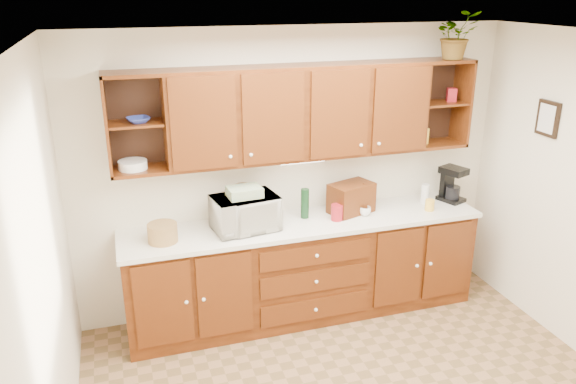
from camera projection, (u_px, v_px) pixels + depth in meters
ceiling at (393, 44)px, 3.12m from camera, size 4.00×4.00×0.00m
back_wall at (294, 172)px, 5.14m from camera, size 4.00×0.00×4.00m
left_wall at (41, 304)px, 3.01m from camera, size 0.00×3.50×3.50m
base_cabinets at (304, 270)px, 5.16m from camera, size 3.20×0.60×0.90m
countertop at (305, 223)px, 4.99m from camera, size 3.24×0.64×0.04m
upper_cabinets at (301, 112)px, 4.79m from camera, size 3.20×0.33×0.80m
undercabinet_light at (302, 161)px, 4.89m from camera, size 0.40×0.05×0.02m
framed_picture at (548, 119)px, 4.74m from camera, size 0.03×0.24×0.30m
wicker_basket at (163, 233)px, 4.56m from camera, size 0.30×0.30×0.16m
microwave at (245, 213)px, 4.77m from camera, size 0.59×0.44×0.30m
towel_stack at (244, 192)px, 4.70m from camera, size 0.29×0.22×0.08m
wine_bottle at (305, 203)px, 5.01m from camera, size 0.09×0.09×0.27m
woven_tray at (244, 216)px, 5.06m from camera, size 0.33×0.10×0.33m
bread_box at (351, 198)px, 5.14m from camera, size 0.45×0.36×0.28m
mug_tree at (363, 208)px, 5.16m from camera, size 0.27×0.26×0.28m
canister_red at (337, 212)px, 4.98m from camera, size 0.11×0.11×0.14m
canister_white at (425, 194)px, 5.38m from camera, size 0.09×0.09×0.19m
canister_yellow at (430, 205)px, 5.20m from camera, size 0.11×0.11×0.11m
coffee_maker at (451, 184)px, 5.42m from camera, size 0.25×0.29×0.34m
bowl_stack at (138, 120)px, 4.37m from camera, size 0.21×0.21×0.04m
plate_stack at (133, 165)px, 4.50m from camera, size 0.30×0.30×0.07m
pantry_box_yellow at (423, 136)px, 5.20m from camera, size 0.10×0.09×0.15m
pantry_box_red at (452, 95)px, 5.17m from camera, size 0.10×0.09×0.12m
potted_plant at (456, 35)px, 4.92m from camera, size 0.42×0.37×0.42m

